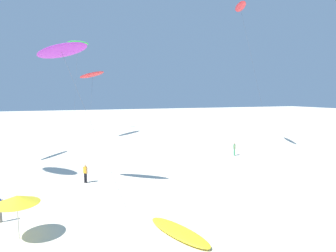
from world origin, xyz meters
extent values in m
ellipsoid|color=red|center=(17.99, 28.17, 20.16)|extent=(4.31, 7.06, 1.67)
ellipsoid|color=black|center=(17.99, 28.17, 20.19)|extent=(3.73, 6.91, 1.23)
cylinder|color=#4C4C51|center=(19.85, 26.55, 10.04)|extent=(3.75, 3.27, 20.08)
ellipsoid|color=green|center=(-1.64, 60.94, 19.33)|extent=(4.96, 4.83, 1.80)
ellipsoid|color=#19B2B7|center=(-1.64, 60.94, 19.37)|extent=(4.60, 4.33, 1.13)
cylinder|color=#4C4C51|center=(-2.64, 57.12, 9.62)|extent=(2.04, 7.64, 19.24)
ellipsoid|color=purple|center=(-6.11, 17.59, 11.28)|extent=(4.60, 4.30, 1.57)
ellipsoid|color=#EA5193|center=(-6.11, 17.59, 11.31)|extent=(4.00, 3.70, 1.05)
cylinder|color=#4C4C51|center=(-4.31, 13.92, 5.60)|extent=(3.62, 7.36, 11.22)
ellipsoid|color=red|center=(-0.03, 48.91, 11.67)|extent=(6.09, 7.50, 2.52)
ellipsoid|color=#19B2B7|center=(-0.03, 48.91, 11.70)|extent=(5.63, 7.07, 1.85)
cylinder|color=#4C4C51|center=(-1.03, 44.25, 5.80)|extent=(2.02, 9.33, 11.60)
ellipsoid|color=yellow|center=(-0.49, 7.20, 0.15)|extent=(2.70, 4.85, 0.31)
ellipsoid|color=#EA5193|center=(-0.49, 7.20, 0.17)|extent=(1.70, 2.35, 0.18)
cylinder|color=black|center=(-4.39, 18.90, 0.44)|extent=(0.14, 0.14, 0.89)
cylinder|color=black|center=(-4.51, 19.01, 0.44)|extent=(0.14, 0.14, 0.89)
cube|color=orange|center=(-4.45, 18.96, 1.18)|extent=(0.36, 0.35, 0.59)
cylinder|color=beige|center=(-4.30, 18.81, 1.14)|extent=(0.09, 0.09, 0.56)
cylinder|color=beige|center=(-4.60, 19.10, 1.14)|extent=(0.09, 0.09, 0.56)
sphere|color=beige|center=(-4.45, 18.96, 1.61)|extent=(0.21, 0.21, 0.21)
cylinder|color=#338E56|center=(14.69, 23.98, 0.44)|extent=(0.14, 0.14, 0.87)
cylinder|color=#338E56|center=(14.64, 23.83, 0.44)|extent=(0.14, 0.14, 0.87)
cube|color=#338C4C|center=(14.67, 23.90, 1.16)|extent=(0.29, 0.35, 0.58)
cylinder|color=tan|center=(14.73, 24.10, 1.12)|extent=(0.09, 0.09, 0.56)
cylinder|color=tan|center=(14.60, 23.70, 1.12)|extent=(0.09, 0.09, 0.56)
sphere|color=tan|center=(14.67, 23.90, 1.59)|extent=(0.21, 0.21, 0.21)
cylinder|color=slate|center=(-10.08, 12.62, 0.43)|extent=(0.14, 0.14, 0.85)
cylinder|color=#9E7051|center=(-9.95, 12.65, 1.12)|extent=(0.09, 0.09, 0.56)
cylinder|color=beige|center=(-8.80, 9.90, 1.02)|extent=(0.05, 0.05, 2.04)
cone|color=yellow|center=(-8.80, 9.90, 2.22)|extent=(2.33, 2.33, 0.45)
camera|label=1|loc=(-6.63, -6.80, 7.79)|focal=30.46mm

